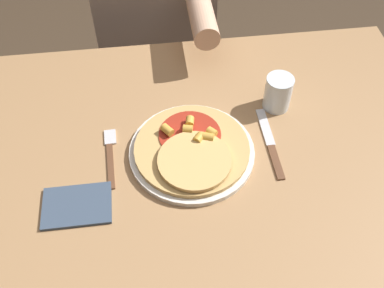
# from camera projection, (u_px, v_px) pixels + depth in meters

# --- Properties ---
(ground_plane) EXTENTS (8.00, 8.00, 0.00)m
(ground_plane) POSITION_uv_depth(u_px,v_px,m) (194.00, 280.00, 1.65)
(ground_plane) COLOR #423323
(dining_table) EXTENTS (1.23, 0.84, 0.76)m
(dining_table) POSITION_uv_depth(u_px,v_px,m) (195.00, 180.00, 1.15)
(dining_table) COLOR #9E754C
(dining_table) RESTS_ON ground_plane
(plate) EXTENTS (0.30, 0.30, 0.01)m
(plate) POSITION_uv_depth(u_px,v_px,m) (192.00, 153.00, 1.06)
(plate) COLOR silver
(plate) RESTS_ON dining_table
(pizza) EXTENTS (0.27, 0.27, 0.04)m
(pizza) POSITION_uv_depth(u_px,v_px,m) (192.00, 150.00, 1.04)
(pizza) COLOR tan
(pizza) RESTS_ON plate
(fork) EXTENTS (0.03, 0.18, 0.00)m
(fork) POSITION_uv_depth(u_px,v_px,m) (110.00, 154.00, 1.06)
(fork) COLOR brown
(fork) RESTS_ON dining_table
(knife) EXTENTS (0.02, 0.22, 0.00)m
(knife) POSITION_uv_depth(u_px,v_px,m) (270.00, 144.00, 1.08)
(knife) COLOR brown
(knife) RESTS_ON dining_table
(drinking_glass) EXTENTS (0.07, 0.07, 0.09)m
(drinking_glass) POSITION_uv_depth(u_px,v_px,m) (278.00, 93.00, 1.13)
(drinking_glass) COLOR silver
(drinking_glass) RESTS_ON dining_table
(napkin) EXTENTS (0.15, 0.10, 0.01)m
(napkin) POSITION_uv_depth(u_px,v_px,m) (77.00, 206.00, 0.97)
(napkin) COLOR #38475B
(napkin) RESTS_ON dining_table
(person_diner) EXTENTS (0.40, 0.52, 1.18)m
(person_diner) POSITION_uv_depth(u_px,v_px,m) (155.00, 10.00, 1.54)
(person_diner) COLOR #2D2D38
(person_diner) RESTS_ON ground_plane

